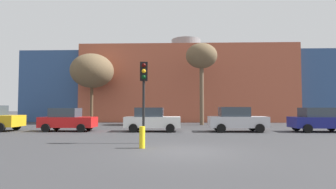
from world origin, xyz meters
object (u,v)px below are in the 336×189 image
at_px(parked_car_4, 319,120).
at_px(parked_car_1, 68,120).
at_px(parked_car_2, 152,120).
at_px(bollard_yellow_0, 142,137).
at_px(bare_tree_0, 202,57).
at_px(bare_tree_1, 92,71).
at_px(parked_car_3, 236,119).
at_px(traffic_light_island, 144,83).

bearing_deg(parked_car_4, parked_car_1, 180.00).
xyz_separation_m(parked_car_1, parked_car_2, (6.04, 0.00, 0.02)).
xyz_separation_m(parked_car_4, bollard_yellow_0, (-11.28, -7.68, -0.38)).
height_order(parked_car_1, bare_tree_0, bare_tree_0).
relative_size(bare_tree_1, bollard_yellow_0, 8.15).
bearing_deg(parked_car_3, bollard_yellow_0, -126.22).
bearing_deg(traffic_light_island, parked_car_2, 174.03).
height_order(parked_car_1, bare_tree_1, bare_tree_1).
bearing_deg(bollard_yellow_0, bare_tree_1, 114.24).
bearing_deg(bare_tree_1, bare_tree_0, -10.16).
relative_size(traffic_light_island, bare_tree_0, 0.49).
distance_m(parked_car_4, traffic_light_island, 13.15).
relative_size(parked_car_2, bollard_yellow_0, 4.29).
bearing_deg(bollard_yellow_0, traffic_light_island, 94.97).
distance_m(traffic_light_island, bollard_yellow_0, 2.80).
bearing_deg(parked_car_1, bollard_yellow_0, -50.40).
distance_m(parked_car_4, bare_tree_0, 11.73).
height_order(parked_car_1, parked_car_4, parked_car_4).
bearing_deg(traffic_light_island, parked_car_1, -142.64).
height_order(bare_tree_0, bollard_yellow_0, bare_tree_0).
bearing_deg(parked_car_3, parked_car_1, 180.00).
xyz_separation_m(parked_car_2, parked_car_3, (5.93, -0.00, 0.02)).
bearing_deg(parked_car_2, parked_car_4, -0.00).
relative_size(parked_car_4, bare_tree_0, 0.49).
xyz_separation_m(parked_car_4, bare_tree_0, (-7.41, 7.05, 5.74)).
distance_m(parked_car_3, bare_tree_1, 16.69).
bearing_deg(traffic_light_island, bollard_yellow_0, -2.66).
bearing_deg(bollard_yellow_0, parked_car_1, 129.60).
relative_size(parked_car_2, bare_tree_0, 0.49).
bearing_deg(bollard_yellow_0, bare_tree_0, 75.27).
xyz_separation_m(parked_car_3, parked_car_4, (5.66, -0.00, -0.02)).
distance_m(bare_tree_0, bare_tree_1, 11.65).
distance_m(parked_car_1, bare_tree_1, 10.33).
relative_size(parked_car_3, traffic_light_island, 1.03).
xyz_separation_m(parked_car_1, bare_tree_0, (10.22, 7.05, 5.76)).
distance_m(parked_car_4, bollard_yellow_0, 13.65).
bearing_deg(parked_car_2, bare_tree_0, 59.36).
xyz_separation_m(parked_car_1, traffic_light_island, (6.22, -6.22, 2.03)).
bearing_deg(bare_tree_1, bollard_yellow_0, -65.76).
xyz_separation_m(parked_car_2, traffic_light_island, (0.18, -6.22, 2.01)).
relative_size(traffic_light_island, bare_tree_1, 0.52).
relative_size(parked_car_1, bollard_yellow_0, 4.19).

